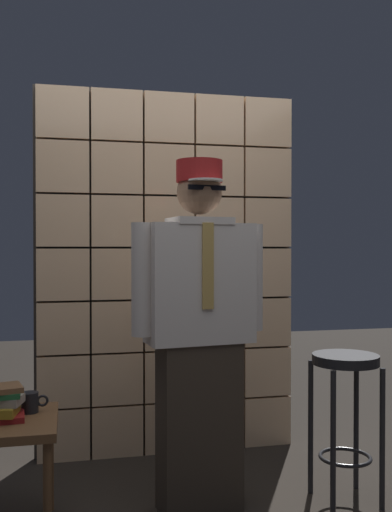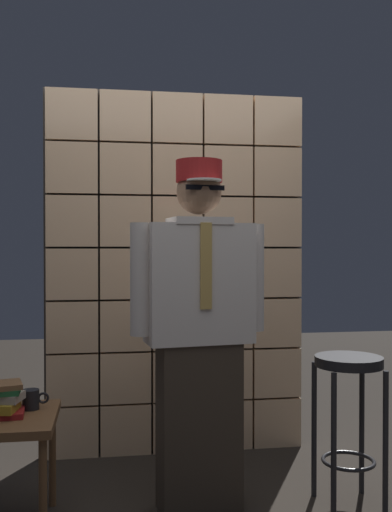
{
  "view_description": "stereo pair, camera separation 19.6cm",
  "coord_description": "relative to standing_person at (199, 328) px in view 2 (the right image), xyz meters",
  "views": [
    {
      "loc": [
        -0.64,
        -2.4,
        1.31
      ],
      "look_at": [
        -0.0,
        0.42,
        1.26
      ],
      "focal_mm": 40.55,
      "sensor_mm": 36.0,
      "label": 1
    },
    {
      "loc": [
        -0.44,
        -2.44,
        1.31
      ],
      "look_at": [
        -0.0,
        0.42,
        1.26
      ],
      "focal_mm": 40.55,
      "sensor_mm": 36.0,
      "label": 2
    }
  ],
  "objects": [
    {
      "name": "glass_block_wall",
      "position": [
        -0.01,
        0.84,
        0.24
      ],
      "size": [
        1.67,
        0.1,
        2.32
      ],
      "color": "#E0B78C",
      "rests_on": "ground"
    },
    {
      "name": "standing_person",
      "position": [
        0.0,
        0.0,
        0.0
      ],
      "size": [
        0.7,
        0.32,
        1.74
      ],
      "rotation": [
        0.0,
        0.0,
        0.13
      ],
      "color": "#382D23",
      "rests_on": "ground"
    },
    {
      "name": "bar_stool",
      "position": [
        0.75,
        -0.08,
        -0.34
      ],
      "size": [
        0.34,
        0.34,
        0.76
      ],
      "color": "black",
      "rests_on": "ground"
    },
    {
      "name": "coffee_mug",
      "position": [
        -0.81,
        0.02,
        -0.33
      ],
      "size": [
        0.13,
        0.08,
        0.09
      ],
      "color": "black",
      "rests_on": "side_table"
    }
  ]
}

